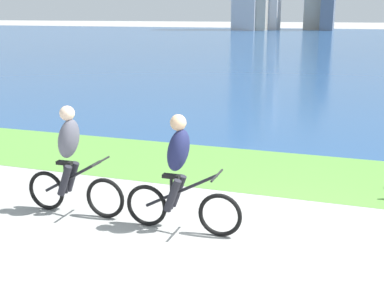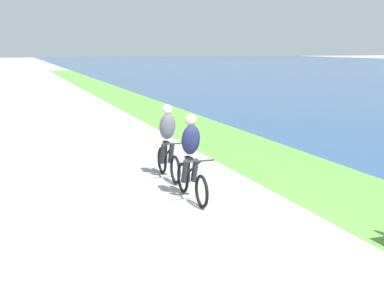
% 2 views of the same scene
% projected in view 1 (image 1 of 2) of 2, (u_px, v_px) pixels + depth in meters
% --- Properties ---
extents(ground_plane, '(300.00, 300.00, 0.00)m').
position_uv_depth(ground_plane, '(273.00, 252.00, 6.45)').
color(ground_plane, '#9E9E99').
extents(grass_strip_bayside, '(120.00, 2.77, 0.01)m').
position_uv_depth(grass_strip_bayside, '(304.00, 174.00, 9.54)').
color(grass_strip_bayside, '#59933D').
rests_on(grass_strip_bayside, ground).
extents(bay_water_surface, '(300.00, 86.45, 0.00)m').
position_uv_depth(bay_water_surface, '(358.00, 43.00, 50.37)').
color(bay_water_surface, navy).
rests_on(bay_water_surface, ground).
extents(cyclist_lead, '(1.70, 0.52, 1.65)m').
position_uv_depth(cyclist_lead, '(180.00, 174.00, 6.88)').
color(cyclist_lead, black).
rests_on(cyclist_lead, ground).
extents(cyclist_trailing, '(1.63, 0.52, 1.66)m').
position_uv_depth(cyclist_trailing, '(71.00, 161.00, 7.48)').
color(cyclist_trailing, black).
rests_on(cyclist_trailing, ground).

